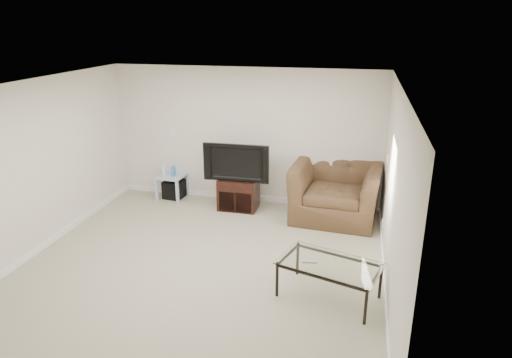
% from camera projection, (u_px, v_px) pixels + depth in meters
% --- Properties ---
extents(floor, '(5.00, 5.00, 0.00)m').
position_uv_depth(floor, '(203.00, 263.00, 6.49)').
color(floor, tan).
rests_on(floor, ground).
extents(ceiling, '(5.00, 5.00, 0.00)m').
position_uv_depth(ceiling, '(195.00, 86.00, 5.66)').
color(ceiling, white).
rests_on(ceiling, ground).
extents(wall_back, '(5.00, 0.02, 2.50)m').
position_uv_depth(wall_back, '(245.00, 136.00, 8.37)').
color(wall_back, silver).
rests_on(wall_back, ground).
extents(wall_left, '(0.02, 5.00, 2.50)m').
position_uv_depth(wall_left, '(36.00, 167.00, 6.61)').
color(wall_left, silver).
rests_on(wall_left, ground).
extents(wall_right, '(0.02, 5.00, 2.50)m').
position_uv_depth(wall_right, '(394.00, 196.00, 5.54)').
color(wall_right, silver).
rests_on(wall_right, ground).
extents(plate_back, '(0.12, 0.02, 0.12)m').
position_uv_depth(plate_back, '(174.00, 132.00, 8.66)').
color(plate_back, white).
rests_on(plate_back, wall_back).
extents(plate_right_switch, '(0.02, 0.09, 0.13)m').
position_uv_depth(plate_right_switch, '(387.00, 159.00, 7.02)').
color(plate_right_switch, white).
rests_on(plate_right_switch, wall_right).
extents(plate_right_outlet, '(0.02, 0.08, 0.12)m').
position_uv_depth(plate_right_outlet, '(382.00, 223.00, 7.06)').
color(plate_right_outlet, white).
rests_on(plate_right_outlet, wall_right).
extents(tv_stand, '(0.69, 0.48, 0.58)m').
position_uv_depth(tv_stand, '(239.00, 194.00, 8.28)').
color(tv_stand, black).
rests_on(tv_stand, floor).
extents(dvd_player, '(0.40, 0.28, 0.06)m').
position_uv_depth(dvd_player, '(238.00, 184.00, 8.18)').
color(dvd_player, black).
rests_on(dvd_player, tv_stand).
extents(television, '(1.09, 0.23, 0.68)m').
position_uv_depth(television, '(238.00, 161.00, 8.05)').
color(television, black).
rests_on(television, tv_stand).
extents(side_table, '(0.52, 0.52, 0.46)m').
position_uv_depth(side_table, '(172.00, 186.00, 8.81)').
color(side_table, '#A6C4CF').
rests_on(side_table, floor).
extents(subwoofer, '(0.39, 0.39, 0.36)m').
position_uv_depth(subwoofer, '(174.00, 189.00, 8.84)').
color(subwoofer, black).
rests_on(subwoofer, floor).
extents(game_console, '(0.06, 0.16, 0.21)m').
position_uv_depth(game_console, '(165.00, 169.00, 8.71)').
color(game_console, white).
rests_on(game_console, side_table).
extents(game_case, '(0.06, 0.14, 0.18)m').
position_uv_depth(game_case, '(173.00, 171.00, 8.67)').
color(game_case, '#337FCC').
rests_on(game_case, side_table).
extents(recliner, '(1.55, 1.07, 1.29)m').
position_uv_depth(recliner, '(336.00, 182.00, 7.80)').
color(recliner, brown).
rests_on(recliner, floor).
extents(coffee_table, '(1.36, 1.01, 0.47)m').
position_uv_depth(coffee_table, '(329.00, 280.00, 5.62)').
color(coffee_table, black).
rests_on(coffee_table, floor).
extents(remote, '(0.19, 0.07, 0.02)m').
position_uv_depth(remote, '(309.00, 261.00, 5.56)').
color(remote, '#B2B2B7').
rests_on(remote, coffee_table).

